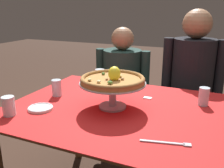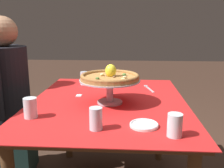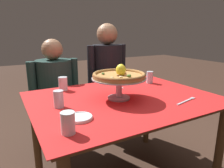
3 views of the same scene
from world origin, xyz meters
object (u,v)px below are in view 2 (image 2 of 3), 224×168
at_px(pizza, 110,77).
at_px(sugar_packet, 79,96).
at_px(dinner_fork, 149,88).
at_px(water_glass_side_left, 96,120).
at_px(pizza_stand, 110,86).
at_px(water_glass_back_left, 30,109).
at_px(water_glass_back_right, 84,79).
at_px(side_plate, 144,125).
at_px(water_glass_front_left, 175,127).
at_px(diner_right, 9,101).

relative_size(pizza, sugar_packet, 7.27).
bearing_deg(dinner_fork, water_glass_side_left, 158.67).
bearing_deg(dinner_fork, pizza_stand, 144.06).
relative_size(water_glass_back_left, water_glass_back_right, 1.00).
bearing_deg(pizza, side_plate, -152.05).
relative_size(side_plate, sugar_packet, 2.81).
bearing_deg(water_glass_side_left, pizza_stand, -4.92).
bearing_deg(water_glass_side_left, sugar_packet, 18.83).
height_order(water_glass_side_left, sugar_packet, water_glass_side_left).
distance_m(water_glass_side_left, dinner_fork, 0.85).
bearing_deg(water_glass_back_right, side_plate, -152.36).
height_order(water_glass_front_left, diner_right, diner_right).
height_order(side_plate, diner_right, diner_right).
bearing_deg(water_glass_side_left, diner_right, 46.27).
bearing_deg(pizza_stand, water_glass_back_left, 124.96).
height_order(pizza_stand, water_glass_back_right, pizza_stand).
height_order(pizza, water_glass_back_left, pizza).
distance_m(pizza_stand, side_plate, 0.42).
height_order(pizza_stand, water_glass_back_left, pizza_stand).
xyz_separation_m(pizza, water_glass_side_left, (-0.41, 0.04, -0.12)).
distance_m(water_glass_front_left, dinner_fork, 0.84).
relative_size(water_glass_back_left, water_glass_front_left, 1.03).
distance_m(pizza_stand, sugar_packet, 0.29).
xyz_separation_m(water_glass_side_left, water_glass_back_right, (0.89, 0.21, -0.00)).
bearing_deg(water_glass_back_right, water_glass_back_left, 168.48).
bearing_deg(water_glass_back_right, diner_right, 102.28).
xyz_separation_m(water_glass_side_left, water_glass_front_left, (-0.05, -0.36, -0.00)).
relative_size(water_glass_side_left, sugar_packet, 2.16).
bearing_deg(sugar_packet, diner_right, 71.37).
bearing_deg(water_glass_side_left, water_glass_back_left, 70.14).
bearing_deg(water_glass_side_left, water_glass_front_left, -98.34).
relative_size(sugar_packet, diner_right, 0.04).
distance_m(side_plate, dinner_fork, 0.74).
relative_size(pizza_stand, water_glass_back_left, 3.50).
xyz_separation_m(water_glass_front_left, diner_right, (0.82, 1.16, -0.15)).
distance_m(pizza, water_glass_back_right, 0.55).
bearing_deg(pizza, dinner_fork, -35.93).
relative_size(pizza_stand, sugar_packet, 7.56).
distance_m(sugar_packet, diner_right, 0.65).
xyz_separation_m(water_glass_back_left, water_glass_back_right, (0.76, -0.15, -0.00)).
xyz_separation_m(water_glass_front_left, sugar_packet, (0.61, 0.55, -0.04)).
xyz_separation_m(pizza_stand, water_glass_side_left, (-0.41, 0.04, -0.06)).
xyz_separation_m(water_glass_back_left, diner_right, (0.63, 0.43, -0.16)).
xyz_separation_m(water_glass_back_right, dinner_fork, (-0.10, -0.52, -0.04)).
xyz_separation_m(water_glass_side_left, sugar_packet, (0.56, 0.19, -0.05)).
distance_m(dinner_fork, diner_right, 1.11).
bearing_deg(sugar_packet, water_glass_back_left, 157.62).
bearing_deg(diner_right, water_glass_back_right, -77.72).
distance_m(water_glass_back_right, dinner_fork, 0.53).
height_order(pizza, diner_right, diner_right).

